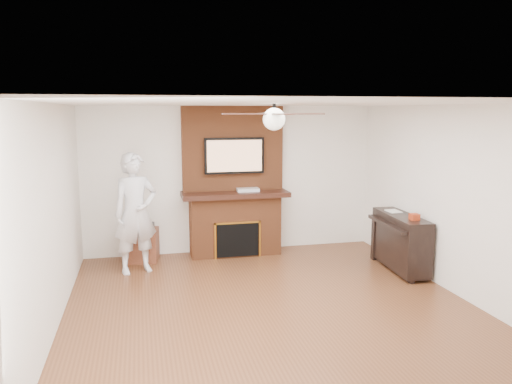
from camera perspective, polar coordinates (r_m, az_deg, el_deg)
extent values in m
cube|color=#542E18|center=(6.35, 1.95, -13.99)|extent=(5.36, 5.86, 0.18)
cube|color=white|center=(5.84, 2.09, 10.97)|extent=(5.36, 5.86, 0.18)
cube|color=white|center=(8.69, -2.89, 1.53)|extent=(5.36, 0.18, 2.50)
cube|color=white|center=(3.39, 14.94, -11.15)|extent=(5.36, 0.18, 2.50)
cube|color=white|center=(5.84, -23.34, -3.01)|extent=(0.18, 5.86, 2.50)
cube|color=white|center=(7.07, 22.71, -0.95)|extent=(0.18, 5.86, 2.50)
cube|color=brown|center=(8.49, -2.44, -3.79)|extent=(1.50, 0.50, 1.00)
cube|color=black|center=(8.36, -2.43, -0.23)|extent=(1.78, 0.64, 0.08)
cube|color=brown|center=(8.44, -2.69, 5.00)|extent=(1.70, 0.20, 1.42)
cube|color=black|center=(8.29, -2.10, -5.49)|extent=(0.70, 0.06, 0.55)
cube|color=#BF8C2D|center=(8.22, -2.10, -3.55)|extent=(0.78, 0.02, 0.03)
cube|color=#BF8C2D|center=(8.23, -4.67, -5.64)|extent=(0.03, 0.02, 0.61)
cube|color=#BF8C2D|center=(8.37, 0.44, -5.36)|extent=(0.03, 0.02, 0.61)
cube|color=black|center=(8.31, -2.50, 4.17)|extent=(1.00, 0.07, 0.60)
cube|color=tan|center=(8.27, -2.45, 4.14)|extent=(0.92, 0.01, 0.52)
cylinder|color=black|center=(5.83, 2.08, 9.40)|extent=(0.04, 0.04, 0.14)
sphere|color=white|center=(5.84, 2.08, 8.32)|extent=(0.26, 0.26, 0.26)
cube|color=black|center=(5.93, 5.20, 8.88)|extent=(0.55, 0.11, 0.01)
cube|color=black|center=(6.15, 1.26, 8.93)|extent=(0.11, 0.55, 0.01)
cube|color=black|center=(5.76, -1.13, 8.91)|extent=(0.55, 0.11, 0.01)
cube|color=black|center=(5.52, 2.99, 8.89)|extent=(0.11, 0.55, 0.01)
imported|color=silver|center=(7.65, -13.61, -2.37)|extent=(0.77, 0.63, 1.81)
cube|color=#602D1B|center=(8.39, -12.96, -5.93)|extent=(0.60, 0.60, 0.50)
cube|color=#303032|center=(8.32, -13.03, -3.91)|extent=(0.45, 0.38, 0.10)
cube|color=black|center=(7.95, 16.19, -5.39)|extent=(0.48, 1.34, 0.81)
cube|color=black|center=(7.42, 17.42, -7.31)|extent=(0.06, 0.10, 0.71)
cube|color=black|center=(8.41, 13.35, -5.19)|extent=(0.06, 0.10, 0.71)
cube|color=black|center=(7.78, 14.84, -3.58)|extent=(0.23, 1.22, 0.05)
cube|color=silver|center=(8.07, 15.44, -2.13)|extent=(0.18, 0.25, 0.01)
cube|color=#A03013|center=(7.55, 17.65, -2.72)|extent=(0.12, 0.12, 0.09)
cube|color=silver|center=(8.37, -0.94, 0.25)|extent=(0.37, 0.22, 0.05)
cylinder|color=orange|center=(8.40, -3.42, -7.08)|extent=(0.07, 0.07, 0.11)
cylinder|color=#358334|center=(8.43, -1.96, -7.13)|extent=(0.07, 0.07, 0.08)
cylinder|color=beige|center=(8.49, -1.76, -6.86)|extent=(0.09, 0.09, 0.12)
cylinder|color=navy|center=(8.49, -0.50, -6.98)|extent=(0.07, 0.07, 0.09)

